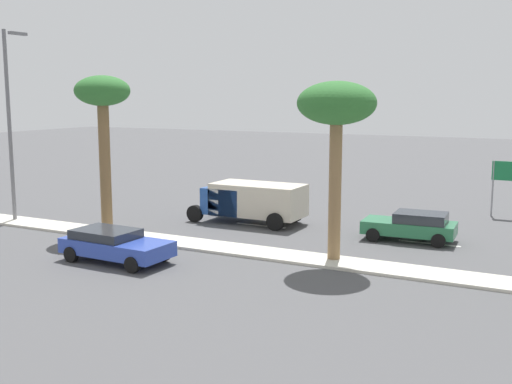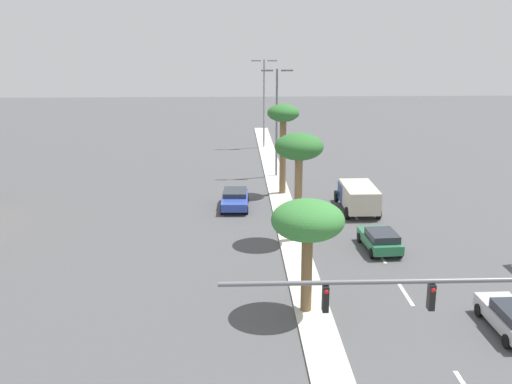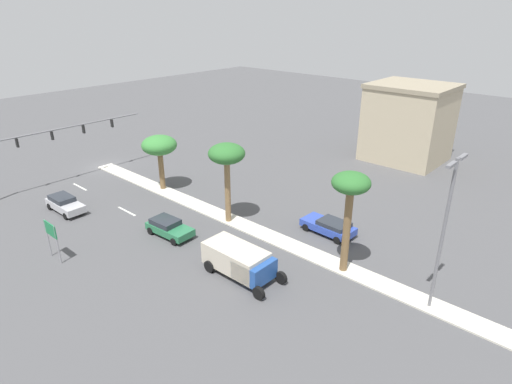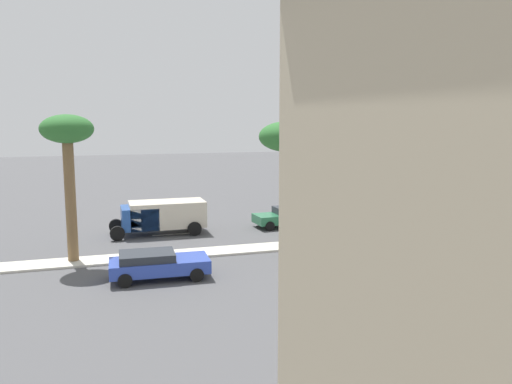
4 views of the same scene
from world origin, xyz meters
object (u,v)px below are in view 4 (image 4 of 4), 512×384
sedan_green_front (286,216)px  sedan_silver_near (396,200)px  palm_tree_left (447,162)px  palm_tree_front (67,140)px  traffic_signal_gantry (482,156)px  directional_road_sign (290,179)px  box_truck (159,215)px  palm_tree_outboard (286,141)px  sedan_blue_right (157,264)px

sedan_green_front → sedan_silver_near: sedan_silver_near is taller
palm_tree_left → palm_tree_front: bearing=88.4°
traffic_signal_gantry → sedan_green_front: traffic_signal_gantry is taller
directional_road_sign → sedan_silver_near: size_ratio=0.70×
palm_tree_left → palm_tree_front: size_ratio=0.76×
traffic_signal_gantry → box_truck: traffic_signal_gantry is taller
directional_road_sign → palm_tree_outboard: palm_tree_outboard is taller
palm_tree_outboard → sedan_silver_near: bearing=-56.1°
sedan_green_front → box_truck: 8.65m
palm_tree_front → sedan_silver_near: size_ratio=1.68×
palm_tree_outboard → box_truck: bearing=51.4°
traffic_signal_gantry → directional_road_sign: traffic_signal_gantry is taller
sedan_green_front → directional_road_sign: bearing=-22.3°
sedan_silver_near → palm_tree_outboard: bearing=123.9°
palm_tree_front → sedan_green_front: (5.12, -13.69, -5.60)m
palm_tree_outboard → palm_tree_front: size_ratio=0.95×
palm_tree_left → sedan_blue_right: 19.07m
traffic_signal_gantry → palm_tree_left: size_ratio=3.11×
directional_road_sign → palm_tree_left: 14.95m
traffic_signal_gantry → sedan_silver_near: size_ratio=3.96×
traffic_signal_gantry → palm_tree_left: traffic_signal_gantry is taller
traffic_signal_gantry → sedan_green_front: 18.76m
directional_road_sign → sedan_green_front: bearing=157.7°
sedan_silver_near → sedan_blue_right: size_ratio=0.97×
palm_tree_front → sedan_green_front: bearing=-69.5°
palm_tree_left → palm_tree_outboard: size_ratio=0.80×
palm_tree_outboard → sedan_silver_near: (8.68, -12.91, -5.35)m
traffic_signal_gantry → directional_road_sign: 16.06m
sedan_blue_right → palm_tree_outboard: bearing=-62.5°
traffic_signal_gantry → directional_road_sign: bearing=69.5°
traffic_signal_gantry → sedan_blue_right: traffic_signal_gantry is taller
palm_tree_left → palm_tree_outboard: palm_tree_outboard is taller
palm_tree_left → box_truck: bearing=70.7°
palm_tree_front → palm_tree_left: bearing=-91.6°
traffic_signal_gantry → palm_tree_left: bearing=130.2°
sedan_blue_right → sedan_silver_near: bearing=-58.4°
palm_tree_outboard → palm_tree_left: bearing=-93.7°
sedan_green_front → sedan_blue_right: 13.45m
box_truck → palm_tree_outboard: bearing=-128.6°
sedan_green_front → sedan_silver_near: size_ratio=0.96×
directional_road_sign → box_truck: bearing=123.2°
palm_tree_left → box_truck: size_ratio=0.94×
sedan_blue_right → box_truck: (9.43, -1.21, 0.50)m
palm_tree_outboard → sedan_silver_near: palm_tree_outboard is taller
sedan_green_front → palm_tree_front: bearing=110.5°
sedan_silver_near → sedan_green_front: bearing=108.3°
palm_tree_left → sedan_silver_near: bearing=-14.8°
palm_tree_front → sedan_silver_near: bearing=-70.5°
palm_tree_left → box_truck: palm_tree_left is taller
directional_road_sign → sedan_blue_right: size_ratio=0.67×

